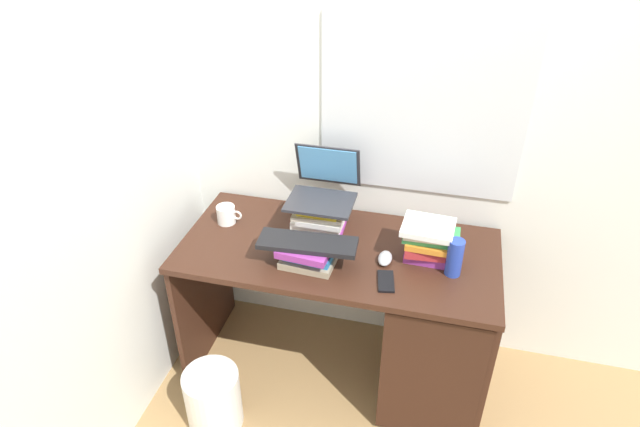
# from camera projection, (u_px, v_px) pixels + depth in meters

# --- Properties ---
(ground_plane) EXTENTS (6.00, 6.00, 0.00)m
(ground_plane) POSITION_uv_depth(u_px,v_px,m) (336.00, 366.00, 2.87)
(ground_plane) COLOR #9E7A4C
(wall_back) EXTENTS (6.00, 0.06, 2.60)m
(wall_back) POSITION_uv_depth(u_px,v_px,m) (359.00, 106.00, 2.48)
(wall_back) COLOR silver
(wall_back) RESTS_ON ground
(wall_left) EXTENTS (0.05, 6.00, 2.60)m
(wall_left) POSITION_uv_depth(u_px,v_px,m) (146.00, 119.00, 2.35)
(wall_left) COLOR silver
(wall_left) RESTS_ON ground
(desk) EXTENTS (1.43, 0.67, 0.77)m
(desk) POSITION_uv_depth(u_px,v_px,m) (412.00, 323.00, 2.55)
(desk) COLOR #381E14
(desk) RESTS_ON ground
(book_stack_tall) EXTENTS (0.25, 0.19, 0.15)m
(book_stack_tall) POSITION_uv_depth(u_px,v_px,m) (320.00, 217.00, 2.54)
(book_stack_tall) COLOR #8C338C
(book_stack_tall) RESTS_ON desk
(book_stack_keyboard_riser) EXTENTS (0.25, 0.21, 0.10)m
(book_stack_keyboard_riser) POSITION_uv_depth(u_px,v_px,m) (308.00, 254.00, 2.34)
(book_stack_keyboard_riser) COLOR gray
(book_stack_keyboard_riser) RESTS_ON desk
(book_stack_side) EXTENTS (0.25, 0.20, 0.18)m
(book_stack_side) POSITION_uv_depth(u_px,v_px,m) (430.00, 241.00, 2.34)
(book_stack_side) COLOR #8C338C
(book_stack_side) RESTS_ON desk
(laptop) EXTENTS (0.30, 0.30, 0.23)m
(laptop) POSITION_uv_depth(u_px,v_px,m) (324.00, 186.00, 2.52)
(laptop) COLOR #2D2D33
(laptop) RESTS_ON book_stack_tall
(keyboard) EXTENTS (0.43, 0.17, 0.02)m
(keyboard) POSITION_uv_depth(u_px,v_px,m) (308.00, 243.00, 2.31)
(keyboard) COLOR black
(keyboard) RESTS_ON book_stack_keyboard_riser
(computer_mouse) EXTENTS (0.06, 0.10, 0.04)m
(computer_mouse) POSITION_uv_depth(u_px,v_px,m) (385.00, 258.00, 2.36)
(computer_mouse) COLOR #A5A8AD
(computer_mouse) RESTS_ON desk
(mug) EXTENTS (0.12, 0.09, 0.09)m
(mug) POSITION_uv_depth(u_px,v_px,m) (226.00, 214.00, 2.61)
(mug) COLOR white
(mug) RESTS_ON desk
(water_bottle) EXTENTS (0.07, 0.07, 0.17)m
(water_bottle) POSITION_uv_depth(u_px,v_px,m) (455.00, 258.00, 2.26)
(water_bottle) COLOR #263FA5
(water_bottle) RESTS_ON desk
(cell_phone) EXTENTS (0.09, 0.15, 0.01)m
(cell_phone) POSITION_uv_depth(u_px,v_px,m) (386.00, 281.00, 2.25)
(cell_phone) COLOR black
(cell_phone) RESTS_ON desk
(wastebasket) EXTENTS (0.26, 0.26, 0.30)m
(wastebasket) POSITION_uv_depth(u_px,v_px,m) (213.00, 399.00, 2.51)
(wastebasket) COLOR silver
(wastebasket) RESTS_ON ground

